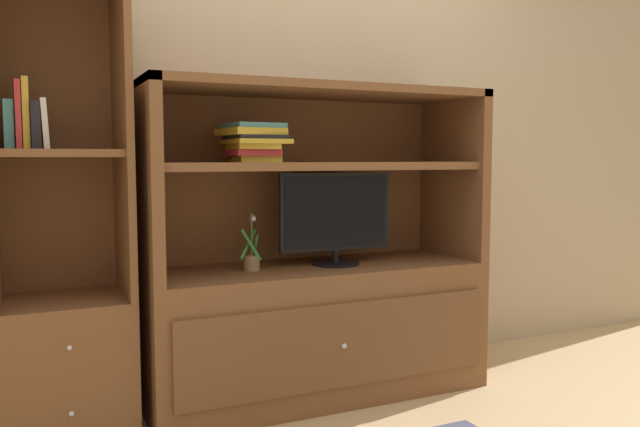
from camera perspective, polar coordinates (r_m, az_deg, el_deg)
name	(u,v)px	position (r m, az deg, el deg)	size (l,w,h in m)	color
ground_plane	(355,423)	(2.86, 3.10, -18.11)	(8.00, 8.00, 0.00)	tan
painted_rear_wall	(287,103)	(3.33, -2.94, 9.77)	(6.00, 0.10, 2.80)	tan
media_console	(315,296)	(3.07, -0.44, -7.36)	(1.60, 0.59, 1.45)	brown
tv_monitor	(336,217)	(3.04, 1.40, -0.32)	(0.57, 0.23, 0.44)	black
potted_plant	(252,259)	(2.91, -6.07, -4.00)	(0.11, 0.12, 0.26)	#8C7251
magazine_stack	(253,142)	(2.88, -5.97, 6.33)	(0.28, 0.32, 0.17)	gold
bookshelf_tall	(64,291)	(2.79, -21.77, -6.43)	(0.51, 0.46, 1.85)	brown
upright_book_row	(26,121)	(2.73, -24.63, 7.49)	(0.16, 0.17, 0.27)	teal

